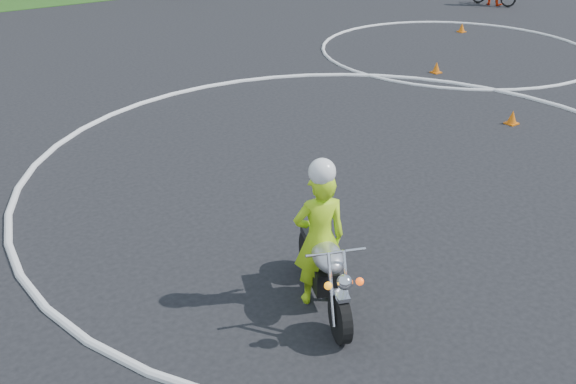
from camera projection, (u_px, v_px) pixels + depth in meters
ground at (496, 239)px, 9.42m from camera, size 120.00×120.00×0.00m
course_markings at (398, 124)px, 13.72m from camera, size 19.05×19.05×0.12m
primary_motorcycle at (325, 270)px, 7.77m from camera, size 1.00×1.91×1.05m
rider_primary_grp at (319, 235)px, 7.68m from camera, size 0.76×0.63×1.96m
traffic_cones at (467, 112)px, 13.99m from camera, size 20.05×12.89×0.30m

